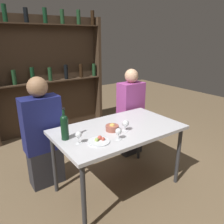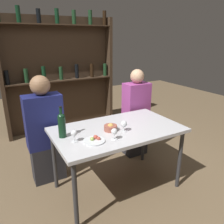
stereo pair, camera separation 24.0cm
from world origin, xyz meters
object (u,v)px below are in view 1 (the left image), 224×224
(snack_bowl, at_px, (112,128))
(seated_person_left, at_px, (43,136))
(wine_glass_1, at_px, (125,124))
(seated_person_right, at_px, (130,115))
(food_plate_0, at_px, (99,141))
(wine_bottle, at_px, (64,126))
(wine_glass_0, at_px, (118,132))
(wine_glass_2, at_px, (79,135))

(snack_bowl, xyz_separation_m, seated_person_left, (-0.56, 0.58, -0.17))
(wine_glass_1, height_order, seated_person_right, seated_person_right)
(snack_bowl, distance_m, seated_person_left, 0.82)
(food_plate_0, distance_m, snack_bowl, 0.29)
(wine_glass_1, xyz_separation_m, food_plate_0, (-0.37, -0.06, -0.07))
(food_plate_0, xyz_separation_m, snack_bowl, (0.25, 0.15, 0.02))
(wine_bottle, distance_m, wine_glass_1, 0.63)
(wine_bottle, xyz_separation_m, wine_glass_0, (0.42, -0.30, -0.06))
(snack_bowl, height_order, seated_person_right, seated_person_right)
(wine_bottle, relative_size, wine_glass_2, 2.66)
(wine_glass_1, bearing_deg, seated_person_left, 135.58)
(wine_glass_0, bearing_deg, food_plate_0, 162.22)
(wine_glass_1, relative_size, wine_glass_2, 0.99)
(wine_bottle, distance_m, snack_bowl, 0.51)
(wine_bottle, bearing_deg, seated_person_left, 98.53)
(seated_person_left, bearing_deg, snack_bowl, -45.84)
(wine_glass_0, distance_m, food_plate_0, 0.20)
(wine_glass_2, height_order, seated_person_right, seated_person_right)
(wine_glass_0, height_order, food_plate_0, wine_glass_0)
(seated_person_right, bearing_deg, wine_glass_1, -133.37)
(wine_glass_1, xyz_separation_m, wine_glass_2, (-0.53, 0.02, 0.00))
(wine_glass_2, xyz_separation_m, food_plate_0, (0.17, -0.08, -0.07))
(seated_person_left, bearing_deg, wine_glass_1, -44.42)
(food_plate_0, bearing_deg, wine_bottle, 134.53)
(wine_glass_1, relative_size, seated_person_right, 0.09)
(seated_person_right, bearing_deg, wine_bottle, -158.37)
(food_plate_0, relative_size, seated_person_right, 0.16)
(wine_glass_0, height_order, wine_glass_1, wine_glass_1)
(wine_bottle, height_order, seated_person_left, seated_person_left)
(snack_bowl, bearing_deg, wine_glass_1, -36.13)
(seated_person_right, bearing_deg, wine_glass_0, -135.89)
(wine_glass_1, height_order, food_plate_0, wine_glass_1)
(wine_bottle, bearing_deg, food_plate_0, -45.47)
(wine_bottle, relative_size, wine_glass_0, 2.76)
(wine_glass_2, distance_m, food_plate_0, 0.20)
(wine_glass_0, xyz_separation_m, food_plate_0, (-0.18, 0.06, -0.07))
(wine_glass_1, height_order, snack_bowl, wine_glass_1)
(wine_glass_1, xyz_separation_m, seated_person_right, (0.62, 0.66, -0.22))
(wine_glass_0, bearing_deg, wine_bottle, 144.60)
(food_plate_0, bearing_deg, seated_person_left, 112.98)
(wine_glass_2, xyz_separation_m, seated_person_right, (1.16, 0.64, -0.23))
(wine_glass_2, bearing_deg, wine_bottle, 112.74)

